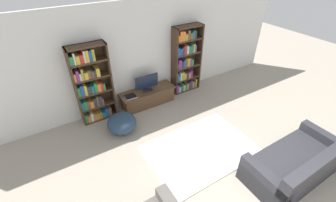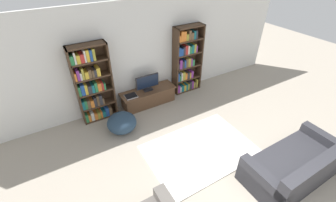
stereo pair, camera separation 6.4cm
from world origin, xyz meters
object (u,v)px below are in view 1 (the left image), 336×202
bookshelf_right (185,61)px  beanbag_ottoman (122,123)px  laptop (130,96)px  couch_right_sofa (296,164)px  bookshelf_left (92,86)px  tv_stand (148,97)px  television (147,83)px

bookshelf_right → beanbag_ottoman: size_ratio=2.82×
bookshelf_right → laptop: (-1.74, -0.17, -0.48)m
bookshelf_right → laptop: size_ratio=6.40×
laptop → couch_right_sofa: bearing=-62.3°
bookshelf_right → bookshelf_left: bearing=180.0°
couch_right_sofa → beanbag_ottoman: size_ratio=2.86×
tv_stand → television: 0.44m
bookshelf_left → television: size_ratio=3.01×
bookshelf_right → television: 1.28m
bookshelf_left → bookshelf_right: bearing=-0.0°
tv_stand → laptop: bearing=-173.8°
couch_right_sofa → beanbag_ottoman: bearing=129.2°
bookshelf_left → television: (1.33, -0.11, -0.26)m
beanbag_ottoman → laptop: bearing=50.6°
television → beanbag_ottoman: size_ratio=0.94×
couch_right_sofa → beanbag_ottoman: (-2.27, 2.78, -0.05)m
bookshelf_right → beanbag_ottoman: (-2.24, -0.77, -0.70)m
tv_stand → couch_right_sofa: 3.66m
bookshelf_left → laptop: bearing=-11.9°
bookshelf_left → tv_stand: 1.51m
bookshelf_right → laptop: bookshelf_right is taller
beanbag_ottoman → tv_stand: bearing=33.4°
couch_right_sofa → tv_stand: bearing=110.4°
bookshelf_right → beanbag_ottoman: 2.47m
laptop → television: bearing=6.9°
bookshelf_left → tv_stand: bearing=-5.2°
bookshelf_left → couch_right_sofa: size_ratio=0.99×
bookshelf_right → tv_stand: bookshelf_right is taller
bookshelf_left → television: 1.36m
bookshelf_right → television: (-1.24, -0.11, -0.26)m
bookshelf_left → tv_stand: size_ratio=1.29×
bookshelf_left → tv_stand: bookshelf_left is taller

